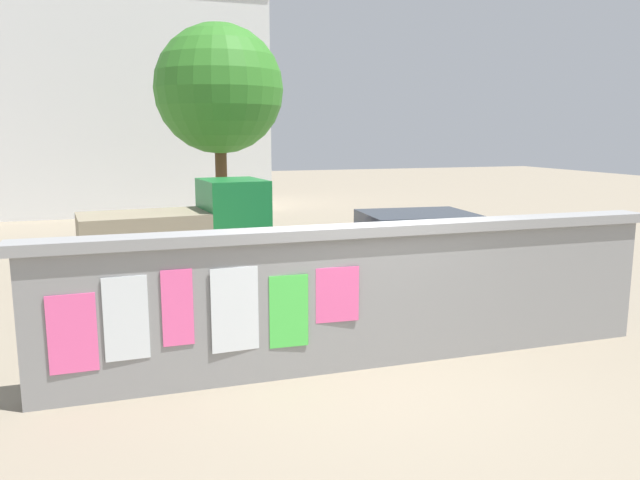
# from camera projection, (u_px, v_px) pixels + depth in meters

# --- Properties ---
(ground) EXTENTS (60.00, 60.00, 0.00)m
(ground) POSITION_uv_depth(u_px,v_px,m) (242.00, 249.00, 15.03)
(ground) COLOR gray
(poster_wall) EXTENTS (7.84, 0.42, 1.72)m
(poster_wall) POSITION_uv_depth(u_px,v_px,m) (367.00, 294.00, 7.38)
(poster_wall) COLOR gray
(poster_wall) RESTS_ON ground
(auto_rickshaw_truck) EXTENTS (3.73, 1.84, 1.85)m
(auto_rickshaw_truck) POSITION_uv_depth(u_px,v_px,m) (185.00, 229.00, 12.33)
(auto_rickshaw_truck) COLOR black
(auto_rickshaw_truck) RESTS_ON ground
(car_parked) EXTENTS (3.93, 2.03, 1.40)m
(car_parked) POSITION_uv_depth(u_px,v_px,m) (425.00, 250.00, 11.00)
(car_parked) COLOR black
(car_parked) RESTS_ON ground
(motorcycle) EXTENTS (1.89, 0.59, 0.87)m
(motorcycle) POSITION_uv_depth(u_px,v_px,m) (243.00, 301.00, 8.64)
(motorcycle) COLOR black
(motorcycle) RESTS_ON ground
(bicycle_near) EXTENTS (1.70, 0.44, 0.95)m
(bicycle_near) POSITION_uv_depth(u_px,v_px,m) (101.00, 301.00, 9.01)
(bicycle_near) COLOR black
(bicycle_near) RESTS_ON ground
(person_walking) EXTENTS (0.35, 0.35, 1.62)m
(person_walking) POSITION_uv_depth(u_px,v_px,m) (363.00, 269.00, 8.28)
(person_walking) COLOR yellow
(person_walking) RESTS_ON ground
(tree_roadside) EXTENTS (3.17, 3.17, 5.44)m
(tree_roadside) POSITION_uv_depth(u_px,v_px,m) (219.00, 90.00, 15.26)
(tree_roadside) COLOR brown
(tree_roadside) RESTS_ON ground
(building_background) EXTENTS (12.98, 5.01, 8.17)m
(building_background) POSITION_uv_depth(u_px,v_px,m) (80.00, 95.00, 21.81)
(building_background) COLOR silver
(building_background) RESTS_ON ground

